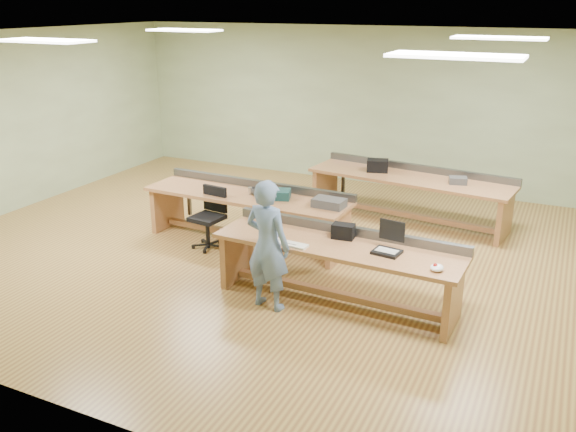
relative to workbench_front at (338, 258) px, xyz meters
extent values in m
plane|color=#A5833E|center=(-1.25, 1.02, -0.56)|extent=(10.00, 10.00, 0.00)
plane|color=silver|center=(-1.25, 1.02, 2.44)|extent=(10.00, 10.00, 0.00)
cube|color=#A2BA8D|center=(-1.25, 5.02, 0.94)|extent=(10.00, 0.04, 3.00)
cube|color=#A2BA8D|center=(-1.25, -2.98, 0.94)|extent=(10.00, 0.04, 3.00)
cube|color=#A2BA8D|center=(-6.25, 1.02, 0.94)|extent=(0.04, 8.00, 3.00)
cube|color=white|center=(-3.75, -0.48, 2.41)|extent=(1.20, 0.50, 0.03)
cube|color=white|center=(-3.75, 2.52, 2.41)|extent=(1.20, 0.50, 0.03)
cube|color=white|center=(1.25, -0.48, 2.41)|extent=(1.20, 0.50, 0.03)
cube|color=white|center=(1.25, 2.52, 2.41)|extent=(1.20, 0.50, 0.03)
cube|color=#B67B4C|center=(0.00, -0.04, 0.17)|extent=(3.00, 0.90, 0.05)
cube|color=#B67B4C|center=(-1.39, 0.01, -0.21)|extent=(0.10, 0.70, 0.70)
cube|color=#B67B4C|center=(1.39, -0.09, -0.21)|extent=(0.10, 0.70, 0.70)
cube|color=#B67B4C|center=(0.00, -0.04, -0.46)|extent=(2.68, 0.19, 0.08)
cube|color=#4B4E52|center=(0.01, 0.32, 0.25)|extent=(2.98, 0.18, 0.11)
cube|color=#B67B4C|center=(-1.90, 1.20, 0.17)|extent=(3.17, 0.94, 0.05)
cube|color=#B67B4C|center=(-3.38, 1.25, -0.21)|extent=(0.10, 0.74, 0.70)
cube|color=#B67B4C|center=(-0.43, 1.16, -0.21)|extent=(0.10, 0.74, 0.70)
cube|color=#B67B4C|center=(-1.90, 1.20, -0.46)|extent=(2.85, 0.19, 0.08)
cube|color=#4B4E52|center=(-1.89, 1.58, 0.25)|extent=(3.15, 0.18, 0.11)
cube|color=#B67B4C|center=(0.03, 3.16, 0.17)|extent=(3.38, 1.26, 0.05)
cube|color=#B67B4C|center=(-1.51, 3.34, -0.21)|extent=(0.17, 0.78, 0.70)
cube|color=#B67B4C|center=(1.56, 2.97, -0.21)|extent=(0.17, 0.78, 0.70)
cube|color=#B67B4C|center=(0.03, 3.16, -0.46)|extent=(2.98, 0.45, 0.08)
cube|color=#4B4E52|center=(0.07, 3.55, 0.25)|extent=(3.28, 0.47, 0.11)
imported|color=#6887AA|center=(-0.69, -0.49, 0.23)|extent=(0.62, 0.45, 1.57)
cube|color=black|center=(0.60, -0.06, 0.21)|extent=(0.33, 0.28, 0.03)
cube|color=black|center=(0.62, 0.06, 0.43)|extent=(0.30, 0.05, 0.24)
cube|color=silver|center=(-0.49, -0.30, 0.20)|extent=(0.44, 0.18, 0.03)
ellipsoid|color=white|center=(1.21, -0.28, 0.23)|extent=(0.18, 0.20, 0.07)
cube|color=black|center=(-0.01, 0.17, 0.28)|extent=(0.28, 0.19, 0.18)
cylinder|color=black|center=(-2.31, 0.75, -0.34)|extent=(0.06, 0.06, 0.44)
cube|color=black|center=(-2.31, 0.75, -0.10)|extent=(0.47, 0.47, 0.06)
cube|color=black|center=(-2.29, 0.95, 0.14)|extent=(0.41, 0.10, 0.38)
cylinder|color=black|center=(-2.31, 0.75, -0.53)|extent=(0.54, 0.54, 0.06)
cube|color=#12373B|center=(-1.40, 1.22, 0.25)|extent=(0.43, 0.37, 0.13)
cube|color=#3B3B3E|center=(-0.59, 1.18, 0.25)|extent=(0.45, 0.30, 0.12)
imported|color=#3B3B3E|center=(-1.79, 1.25, 0.24)|extent=(0.15, 0.15, 0.10)
cylinder|color=#B4B4B9|center=(-1.86, 1.23, 0.24)|extent=(0.07, 0.07, 0.11)
cube|color=black|center=(-0.55, 3.25, 0.29)|extent=(0.40, 0.33, 0.20)
cube|color=#3B3B3E|center=(0.80, 3.08, 0.24)|extent=(0.31, 0.26, 0.11)
camera|label=1|loc=(2.30, -6.25, 2.89)|focal=38.00mm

